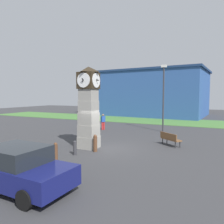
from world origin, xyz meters
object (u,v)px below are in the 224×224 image
object	(u,v)px
bollard_far_row	(56,152)
street_lamp_near_road	(163,93)
bollard_near_tower	(95,143)
bollard_mid_row	(75,148)
pedestrian_near_bench	(103,121)
clock_tower	(89,107)
bench	(170,138)
bollard_end_row	(34,157)
car_by_building	(21,168)

from	to	relation	value
bollard_far_row	street_lamp_near_road	xyz separation A→B (m)	(2.82, 11.93, 3.12)
bollard_near_tower	bollard_far_row	xyz separation A→B (m)	(-0.75, -2.77, -0.01)
bollard_mid_row	street_lamp_near_road	xyz separation A→B (m)	(2.76, 10.34, 3.22)
pedestrian_near_bench	clock_tower	bearing A→B (deg)	-68.64
bollard_near_tower	bollard_far_row	world-z (taller)	bollard_near_tower
bollard_far_row	pedestrian_near_bench	xyz separation A→B (m)	(-2.88, 10.51, 0.38)
bollard_far_row	bollard_near_tower	bearing A→B (deg)	74.90
bollard_near_tower	street_lamp_near_road	xyz separation A→B (m)	(2.08, 9.16, 3.11)
bollard_near_tower	bench	size ratio (longest dim) A/B	0.67
pedestrian_near_bench	bollard_end_row	bearing A→B (deg)	-78.13
clock_tower	bollard_near_tower	xyz separation A→B (m)	(0.85, -0.62, -2.15)
bollard_far_row	car_by_building	distance (m)	3.33
bollard_near_tower	pedestrian_near_bench	world-z (taller)	pedestrian_near_bench
car_by_building	bench	size ratio (longest dim) A/B	2.49
street_lamp_near_road	bollard_far_row	bearing A→B (deg)	-103.31
clock_tower	bollard_far_row	world-z (taller)	clock_tower
clock_tower	bollard_end_row	size ratio (longest dim) A/B	5.67
bollard_mid_row	pedestrian_near_bench	xyz separation A→B (m)	(-2.94, 8.91, 0.48)
bollard_far_row	bench	distance (m)	7.85
clock_tower	bollard_near_tower	distance (m)	2.39
clock_tower	bench	world-z (taller)	clock_tower
bollard_far_row	pedestrian_near_bench	size ratio (longest dim) A/B	0.65
clock_tower	bench	bearing A→B (deg)	32.22
pedestrian_near_bench	bench	bearing A→B (deg)	-29.02
clock_tower	bollard_end_row	xyz separation A→B (m)	(-0.36, -4.40, -2.21)
bollard_near_tower	bollard_far_row	distance (m)	2.87
clock_tower	bench	size ratio (longest dim) A/B	3.34
bollard_far_row	pedestrian_near_bench	world-z (taller)	pedestrian_near_bench
clock_tower	bollard_end_row	world-z (taller)	clock_tower
bollard_far_row	clock_tower	bearing A→B (deg)	91.66
bollard_far_row	bench	xyz separation A→B (m)	(4.60, 6.35, -0.00)
bollard_near_tower	bollard_mid_row	size ratio (longest dim) A/B	1.25
bollard_far_row	car_by_building	world-z (taller)	car_by_building
bollard_near_tower	street_lamp_near_road	size ratio (longest dim) A/B	0.17
bollard_far_row	bench	bearing A→B (deg)	54.09
clock_tower	bollard_mid_row	bearing A→B (deg)	-84.96
bollard_near_tower	bollard_far_row	size ratio (longest dim) A/B	1.02
bollard_near_tower	car_by_building	distance (m)	5.93
car_by_building	bollard_near_tower	bearing A→B (deg)	92.94
bollard_mid_row	bench	size ratio (longest dim) A/B	0.53
clock_tower	car_by_building	size ratio (longest dim) A/B	1.34
bollard_mid_row	bollard_far_row	distance (m)	1.60
bollard_end_row	bench	distance (m)	8.93
bollard_end_row	street_lamp_near_road	size ratio (longest dim) A/B	0.15
bollard_end_row	bench	xyz separation A→B (m)	(5.06, 7.36, 0.05)
bollard_near_tower	car_by_building	bearing A→B (deg)	-87.06
pedestrian_near_bench	bollard_near_tower	bearing A→B (deg)	-64.87
bollard_near_tower	street_lamp_near_road	bearing A→B (deg)	77.24
clock_tower	pedestrian_near_bench	bearing A→B (deg)	111.36
bollard_mid_row	bench	world-z (taller)	bench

